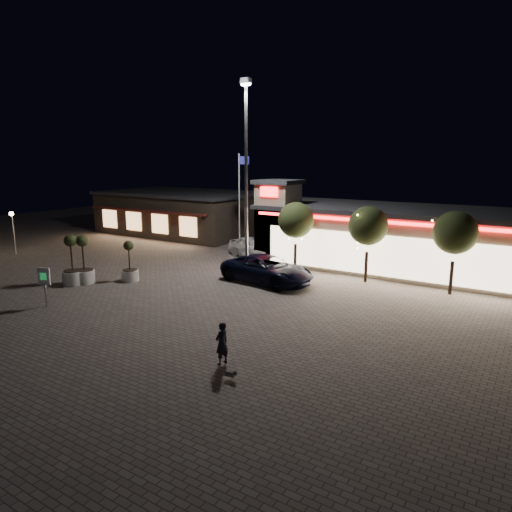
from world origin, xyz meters
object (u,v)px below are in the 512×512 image
Objects in this scene: pickup_truck at (267,270)px; planter_left at (84,268)px; white_sedan at (253,247)px; valet_sign at (44,280)px; planter_mid at (73,269)px; pedestrian at (222,343)px.

pickup_truck is 11.37m from planter_left.
pickup_truck is 1.25× the size of white_sedan.
planter_left is 1.46× the size of valet_sign.
white_sedan is at bearing 46.74° from pickup_truck.
pickup_truck is at bearing 33.25° from planter_left.
planter_mid is at bearing -123.21° from planter_left.
pedestrian is at bearing -2.64° from valet_sign.
white_sedan is 1.55× the size of planter_mid.
planter_left is (-9.51, -6.24, 0.10)m from pickup_truck.
planter_left is at bearing 118.33° from valet_sign.
pickup_truck reaches higher than white_sedan.
planter_left reaches higher than pickup_truck.
pickup_truck is 3.67× the size of pedestrian.
valet_sign is at bearing -82.23° from pedestrian.
pickup_truck is 7.42m from white_sedan.
pickup_truck is at bearing -119.02° from white_sedan.
planter_mid is 1.50× the size of valet_sign.
pickup_truck is at bearing 54.58° from valet_sign.
white_sedan is 16.23m from valet_sign.
pedestrian is 0.79× the size of valet_sign.
planter_left is at bearing -97.70° from pedestrian.
planter_left is 0.67m from planter_mid.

